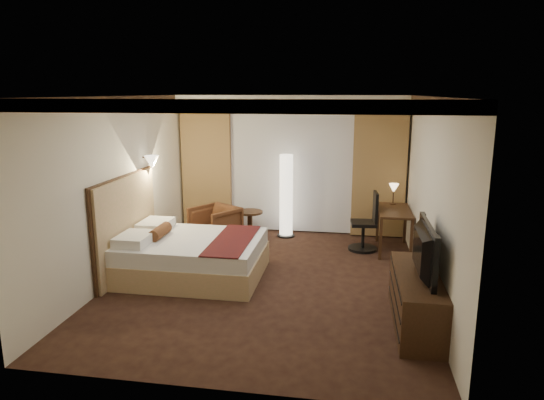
% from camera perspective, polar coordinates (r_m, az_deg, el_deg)
% --- Properties ---
extents(floor, '(4.50, 5.50, 0.01)m').
position_cam_1_polar(floor, '(7.34, -0.52, -9.48)').
color(floor, black).
rests_on(floor, ground).
extents(ceiling, '(4.50, 5.50, 0.01)m').
position_cam_1_polar(ceiling, '(6.80, -0.56, 12.11)').
color(ceiling, white).
rests_on(ceiling, back_wall).
extents(back_wall, '(4.50, 0.02, 2.70)m').
position_cam_1_polar(back_wall, '(9.62, 2.29, 4.17)').
color(back_wall, '#EDE6CC').
rests_on(back_wall, floor).
extents(left_wall, '(0.02, 5.50, 2.70)m').
position_cam_1_polar(left_wall, '(7.65, -17.38, 1.42)').
color(left_wall, '#EDE6CC').
rests_on(left_wall, floor).
extents(right_wall, '(0.02, 5.50, 2.70)m').
position_cam_1_polar(right_wall, '(6.93, 18.12, 0.24)').
color(right_wall, '#EDE6CC').
rests_on(right_wall, floor).
extents(crown_molding, '(4.50, 5.50, 0.12)m').
position_cam_1_polar(crown_molding, '(6.80, -0.56, 11.61)').
color(crown_molding, black).
rests_on(crown_molding, ceiling).
extents(soffit, '(4.50, 0.50, 0.20)m').
position_cam_1_polar(soffit, '(9.27, 2.17, 11.61)').
color(soffit, white).
rests_on(soffit, ceiling).
extents(curtain_sheer, '(2.48, 0.04, 2.45)m').
position_cam_1_polar(curtain_sheer, '(9.56, 2.23, 3.51)').
color(curtain_sheer, silver).
rests_on(curtain_sheer, back_wall).
extents(curtain_left_drape, '(1.00, 0.14, 2.45)m').
position_cam_1_polar(curtain_left_drape, '(9.86, -7.69, 3.68)').
color(curtain_left_drape, '#A3844A').
rests_on(curtain_left_drape, back_wall).
extents(curtain_right_drape, '(1.00, 0.14, 2.45)m').
position_cam_1_polar(curtain_right_drape, '(9.44, 12.49, 3.11)').
color(curtain_right_drape, '#A3844A').
rests_on(curtain_right_drape, back_wall).
extents(wall_sconce, '(0.24, 0.24, 0.24)m').
position_cam_1_polar(wall_sconce, '(8.28, -13.95, 4.33)').
color(wall_sconce, white).
rests_on(wall_sconce, left_wall).
extents(bed, '(2.07, 1.62, 0.61)m').
position_cam_1_polar(bed, '(7.52, -9.25, -6.62)').
color(bed, white).
rests_on(bed, floor).
extents(headboard, '(0.12, 1.92, 1.50)m').
position_cam_1_polar(headboard, '(7.78, -16.69, -2.90)').
color(headboard, tan).
rests_on(headboard, floor).
extents(armchair, '(1.01, 1.00, 0.77)m').
position_cam_1_polar(armchair, '(9.04, -6.72, -2.72)').
color(armchair, '#512E18').
rests_on(armchair, floor).
extents(side_table, '(0.49, 0.49, 0.54)m').
position_cam_1_polar(side_table, '(9.30, -2.60, -2.93)').
color(side_table, black).
rests_on(side_table, floor).
extents(floor_lamp, '(0.34, 0.34, 1.62)m').
position_cam_1_polar(floor_lamp, '(9.31, 1.68, 0.50)').
color(floor_lamp, white).
rests_on(floor_lamp, floor).
extents(desk, '(0.55, 1.14, 0.75)m').
position_cam_1_polar(desk, '(8.82, 14.11, -3.46)').
color(desk, black).
rests_on(desk, floor).
extents(desk_lamp, '(0.18, 0.18, 0.34)m').
position_cam_1_polar(desk_lamp, '(9.10, 14.09, 0.56)').
color(desk_lamp, '#FFD899').
rests_on(desk_lamp, desk).
extents(office_chair, '(0.55, 0.55, 1.06)m').
position_cam_1_polar(office_chair, '(8.70, 10.72, -2.45)').
color(office_chair, black).
rests_on(office_chair, floor).
extents(dresser, '(0.50, 1.66, 0.64)m').
position_cam_1_polar(dresser, '(6.18, 16.59, -11.16)').
color(dresser, black).
rests_on(dresser, floor).
extents(television, '(0.68, 1.17, 0.15)m').
position_cam_1_polar(television, '(5.95, 16.70, -5.34)').
color(television, black).
rests_on(television, dresser).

